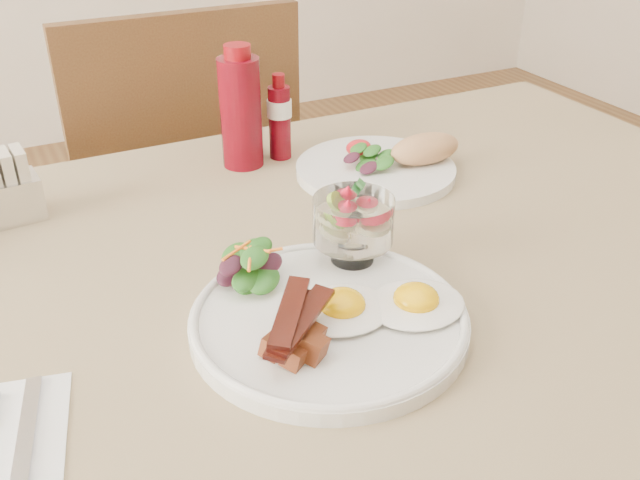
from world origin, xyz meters
TOP-DOWN VIEW (x-y plane):
  - table at (0.00, 0.00)m, footprint 1.33×0.88m
  - chair_far at (0.00, 0.66)m, footprint 0.42×0.42m
  - main_plate at (-0.06, -0.11)m, footprint 0.28×0.28m
  - fried_eggs at (-0.01, -0.12)m, footprint 0.20×0.14m
  - bacon_potato_pile at (-0.11, -0.14)m, footprint 0.09×0.09m
  - side_salad at (-0.11, -0.02)m, footprint 0.08×0.07m
  - fruit_cup at (0.01, -0.02)m, footprint 0.09×0.09m
  - second_plate at (0.19, 0.19)m, footprint 0.25×0.23m
  - ketchup_bottle at (0.01, 0.31)m, footprint 0.08×0.08m
  - hot_sauce_bottle at (0.07, 0.31)m, footprint 0.05×0.05m

SIDE VIEW (x-z plane):
  - chair_far at x=0.00m, z-range 0.06..0.99m
  - table at x=0.00m, z-range 0.29..1.04m
  - main_plate at x=-0.06m, z-range 0.75..0.77m
  - second_plate at x=0.19m, z-range 0.74..0.80m
  - fried_eggs at x=-0.01m, z-range 0.76..0.79m
  - bacon_potato_pile at x=-0.11m, z-range 0.77..0.81m
  - side_salad at x=-0.11m, z-range 0.77..0.81m
  - hot_sauce_bottle at x=0.07m, z-range 0.75..0.88m
  - fruit_cup at x=0.01m, z-range 0.77..0.86m
  - ketchup_bottle at x=0.01m, z-range 0.75..0.93m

